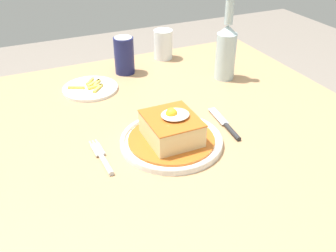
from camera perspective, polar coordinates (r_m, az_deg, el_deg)
name	(u,v)px	position (r m, az deg, el deg)	size (l,w,h in m)	color
dining_table	(148,163)	(1.03, -3.05, -5.58)	(1.22, 1.04, 0.73)	#A87F56
main_plate	(171,141)	(0.93, 0.51, -2.21)	(0.25, 0.25, 0.02)	white
sandwich_meal	(172,130)	(0.91, 0.54, -0.56)	(0.21, 0.21, 0.09)	#B75B1E
fork	(103,159)	(0.89, -9.68, -4.93)	(0.02, 0.14, 0.01)	silver
knife	(228,127)	(1.00, 8.98, -0.14)	(0.03, 0.17, 0.01)	#262628
soda_can	(124,55)	(1.29, -6.58, 10.47)	(0.07, 0.07, 0.12)	#191E51
beer_bottle_clear	(226,49)	(1.25, 8.70, 11.32)	(0.06, 0.06, 0.27)	#ADC6CC
drinking_glass	(163,46)	(1.41, -0.72, 11.85)	(0.07, 0.07, 0.10)	gold
side_plate_fries	(90,88)	(1.21, -11.55, 5.56)	(0.17, 0.17, 0.02)	white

